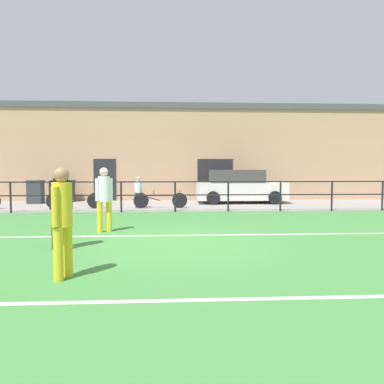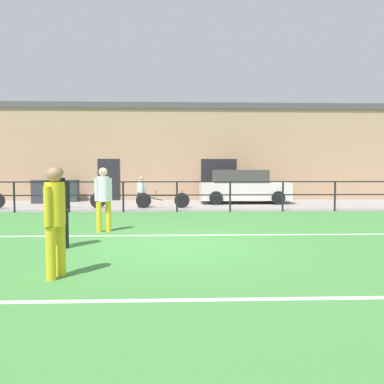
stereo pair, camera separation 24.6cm
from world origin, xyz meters
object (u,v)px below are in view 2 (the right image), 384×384
(player_winger, at_px, (55,215))
(trash_bin_0, at_px, (40,192))
(player_goalkeeper, at_px, (58,202))
(player_striker, at_px, (103,195))
(spectator_child, at_px, (141,190))
(bicycle_parked_0, at_px, (77,200))
(parked_car_red, at_px, (243,187))
(bicycle_parked_3, at_px, (163,200))
(trash_bin_1, at_px, (72,191))

(player_winger, xyz_separation_m, trash_bin_0, (-4.57, 12.00, -0.38))
(player_goalkeeper, height_order, player_striker, player_goalkeeper)
(spectator_child, relative_size, trash_bin_0, 1.21)
(bicycle_parked_0, height_order, trash_bin_0, trash_bin_0)
(player_winger, distance_m, bicycle_parked_0, 9.94)
(player_winger, relative_size, parked_car_red, 0.41)
(spectator_child, bearing_deg, parked_car_red, -165.64)
(parked_car_red, bearing_deg, bicycle_parked_0, -163.32)
(player_winger, distance_m, parked_car_red, 12.73)
(player_winger, relative_size, trash_bin_0, 1.56)
(player_goalkeeper, height_order, parked_car_red, player_goalkeeper)
(player_striker, distance_m, bicycle_parked_0, 5.98)
(parked_car_red, bearing_deg, player_winger, -112.22)
(player_goalkeeper, relative_size, player_striker, 1.01)
(bicycle_parked_3, height_order, trash_bin_1, trash_bin_1)
(player_striker, distance_m, player_winger, 4.12)
(player_goalkeeper, xyz_separation_m, trash_bin_1, (-2.73, 10.76, -0.40))
(player_striker, relative_size, trash_bin_1, 1.59)
(player_striker, bearing_deg, trash_bin_1, 82.78)
(trash_bin_0, bearing_deg, parked_car_red, -1.32)
(parked_car_red, bearing_deg, spectator_child, -157.91)
(player_goalkeeper, height_order, spectator_child, player_goalkeeper)
(spectator_child, bearing_deg, trash_bin_1, -46.40)
(player_striker, xyz_separation_m, parked_car_red, (4.92, 7.66, -0.19))
(bicycle_parked_0, bearing_deg, player_goalkeeper, -77.85)
(trash_bin_0, bearing_deg, player_striker, -60.44)
(player_winger, distance_m, spectator_child, 9.96)
(player_winger, bearing_deg, bicycle_parked_0, 30.68)
(player_goalkeeper, bearing_deg, trash_bin_0, -73.01)
(spectator_child, distance_m, trash_bin_0, 5.29)
(player_striker, distance_m, bicycle_parked_3, 5.73)
(parked_car_red, bearing_deg, bicycle_parked_3, -149.80)
(player_winger, distance_m, trash_bin_1, 13.30)
(spectator_child, xyz_separation_m, bicycle_parked_3, (0.88, -0.28, -0.40))
(parked_car_red, height_order, bicycle_parked_0, parked_car_red)
(player_striker, height_order, bicycle_parked_0, player_striker)
(bicycle_parked_0, bearing_deg, spectator_child, 6.33)
(trash_bin_0, distance_m, trash_bin_1, 1.50)
(player_winger, bearing_deg, player_goalkeeper, 33.92)
(player_striker, relative_size, parked_car_red, 0.41)
(parked_car_red, distance_m, bicycle_parked_3, 4.22)
(player_winger, relative_size, spectator_child, 1.29)
(player_goalkeeper, bearing_deg, bicycle_parked_3, -108.17)
(player_striker, bearing_deg, spectator_child, 58.50)
(parked_car_red, height_order, bicycle_parked_3, parked_car_red)
(player_goalkeeper, height_order, trash_bin_1, player_goalkeeper)
(trash_bin_0, bearing_deg, player_winger, -69.14)
(trash_bin_1, bearing_deg, player_goalkeeper, -75.75)
(bicycle_parked_0, bearing_deg, bicycle_parked_3, -0.00)
(bicycle_parked_0, xyz_separation_m, bicycle_parked_3, (3.42, -0.00, -0.01))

